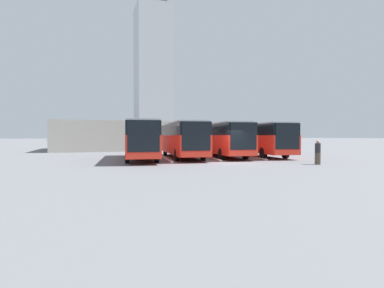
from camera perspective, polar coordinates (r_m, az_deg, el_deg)
ground_plane at (r=23.30m, az=7.43°, el=-3.54°), size 600.00×600.00×0.00m
bus_0 at (r=31.47m, az=12.31°, el=1.06°), size 3.95×12.16×3.27m
curb_divider_0 at (r=28.98m, az=10.74°, el=-2.43°), size 1.15×7.34×0.15m
bus_1 at (r=29.72m, az=5.45°, el=1.07°), size 3.95×12.16×3.27m
curb_divider_1 at (r=27.35m, az=3.16°, el=-2.63°), size 1.15×7.34×0.15m
bus_2 at (r=28.15m, az=-1.95°, el=1.05°), size 3.95×12.16×3.27m
curb_divider_2 at (r=25.96m, az=-5.03°, el=-2.85°), size 1.15×7.34×0.15m
bus_3 at (r=26.64m, az=-9.92°, el=1.01°), size 3.95×12.16×3.27m
pedestrian at (r=23.33m, az=22.83°, el=-1.29°), size 0.53×0.53×1.77m
station_building at (r=47.47m, az=-6.73°, el=1.53°), size 29.96×14.74×4.13m
office_tower at (r=183.53m, az=-7.44°, el=13.30°), size 19.95×19.95×80.68m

